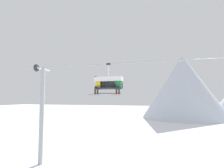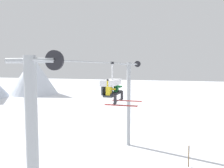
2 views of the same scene
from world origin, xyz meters
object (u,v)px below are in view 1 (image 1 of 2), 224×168
lift_tower_near (42,112)px  chairlift_chair (109,81)px  skier_green (118,85)px  skier_yellow (97,85)px

lift_tower_near → chairlift_chair: size_ratio=3.73×
lift_tower_near → skier_green: (6.62, -0.93, 2.00)m
chairlift_chair → skier_yellow: bearing=-163.9°
lift_tower_near → skier_yellow: size_ratio=4.62×
skier_yellow → lift_tower_near: bearing=169.8°
lift_tower_near → skier_yellow: bearing=-10.2°
chairlift_chair → skier_green: chairlift_chair is taller
lift_tower_near → skier_green: 6.97m
chairlift_chair → skier_green: 0.83m
lift_tower_near → skier_yellow: 5.59m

